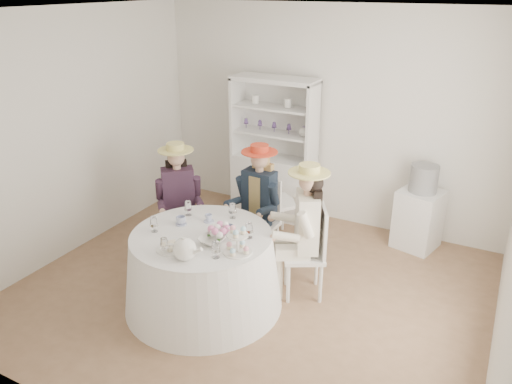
% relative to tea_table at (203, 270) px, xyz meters
% --- Properties ---
extents(ground, '(4.50, 4.50, 0.00)m').
position_rel_tea_table_xyz_m(ground, '(0.30, 0.42, -0.38)').
color(ground, brown).
rests_on(ground, ground).
extents(ceiling, '(4.50, 4.50, 0.00)m').
position_rel_tea_table_xyz_m(ceiling, '(0.30, 0.42, 2.32)').
color(ceiling, white).
rests_on(ceiling, wall_back).
extents(wall_back, '(4.50, 0.00, 4.50)m').
position_rel_tea_table_xyz_m(wall_back, '(0.30, 2.42, 0.97)').
color(wall_back, white).
rests_on(wall_back, ground).
extents(wall_front, '(4.50, 0.00, 4.50)m').
position_rel_tea_table_xyz_m(wall_front, '(0.30, -1.58, 0.97)').
color(wall_front, white).
rests_on(wall_front, ground).
extents(wall_left, '(0.00, 4.50, 4.50)m').
position_rel_tea_table_xyz_m(wall_left, '(-1.95, 0.42, 0.97)').
color(wall_left, white).
rests_on(wall_left, ground).
extents(tea_table, '(1.52, 1.52, 0.76)m').
position_rel_tea_table_xyz_m(tea_table, '(0.00, 0.00, 0.00)').
color(tea_table, white).
rests_on(tea_table, ground).
extents(hutch, '(1.23, 0.79, 1.84)m').
position_rel_tea_table_xyz_m(hutch, '(-0.31, 2.18, 0.28)').
color(hutch, silver).
rests_on(hutch, ground).
extents(side_table, '(0.55, 0.55, 0.71)m').
position_rel_tea_table_xyz_m(side_table, '(1.59, 2.15, -0.02)').
color(side_table, silver).
rests_on(side_table, ground).
extents(hatbox, '(0.38, 0.38, 0.31)m').
position_rel_tea_table_xyz_m(hatbox, '(1.59, 2.15, 0.49)').
color(hatbox, black).
rests_on(hatbox, side_table).
extents(guest_left, '(0.56, 0.57, 1.34)m').
position_rel_tea_table_xyz_m(guest_left, '(-0.73, 0.66, 0.38)').
color(guest_left, silver).
rests_on(guest_left, ground).
extents(guest_mid, '(0.49, 0.52, 1.36)m').
position_rel_tea_table_xyz_m(guest_mid, '(0.08, 0.99, 0.39)').
color(guest_mid, silver).
rests_on(guest_mid, ground).
extents(guest_right, '(0.59, 0.54, 1.38)m').
position_rel_tea_table_xyz_m(guest_right, '(0.78, 0.61, 0.40)').
color(guest_right, silver).
rests_on(guest_right, ground).
extents(spare_chair, '(0.59, 0.59, 1.02)m').
position_rel_tea_table_xyz_m(spare_chair, '(-0.00, 1.49, 0.17)').
color(spare_chair, silver).
rests_on(spare_chair, ground).
extents(teacup_a, '(0.12, 0.12, 0.08)m').
position_rel_tea_table_xyz_m(teacup_a, '(-0.28, 0.08, 0.42)').
color(teacup_a, white).
rests_on(teacup_a, tea_table).
extents(teacup_b, '(0.09, 0.09, 0.07)m').
position_rel_tea_table_xyz_m(teacup_b, '(-0.08, 0.26, 0.42)').
color(teacup_b, white).
rests_on(teacup_b, tea_table).
extents(teacup_c, '(0.12, 0.12, 0.07)m').
position_rel_tea_table_xyz_m(teacup_c, '(0.22, 0.15, 0.42)').
color(teacup_c, white).
rests_on(teacup_c, tea_table).
extents(flower_bowl, '(0.24, 0.24, 0.06)m').
position_rel_tea_table_xyz_m(flower_bowl, '(0.18, -0.10, 0.41)').
color(flower_bowl, white).
rests_on(flower_bowl, tea_table).
extents(flower_arrangement, '(0.18, 0.18, 0.07)m').
position_rel_tea_table_xyz_m(flower_arrangement, '(0.21, 0.01, 0.47)').
color(flower_arrangement, pink).
rests_on(flower_arrangement, tea_table).
extents(table_teapot, '(0.28, 0.20, 0.21)m').
position_rel_tea_table_xyz_m(table_teapot, '(0.12, -0.42, 0.47)').
color(table_teapot, white).
rests_on(table_teapot, tea_table).
extents(sandwich_plate, '(0.27, 0.27, 0.06)m').
position_rel_tea_table_xyz_m(sandwich_plate, '(-0.08, -0.35, 0.40)').
color(sandwich_plate, white).
rests_on(sandwich_plate, tea_table).
extents(cupcake_stand, '(0.25, 0.25, 0.24)m').
position_rel_tea_table_xyz_m(cupcake_stand, '(0.46, -0.13, 0.47)').
color(cupcake_stand, white).
rests_on(cupcake_stand, tea_table).
extents(stemware_set, '(0.92, 0.96, 0.15)m').
position_rel_tea_table_xyz_m(stemware_set, '(0.00, -0.00, 0.46)').
color(stemware_set, white).
rests_on(stemware_set, tea_table).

